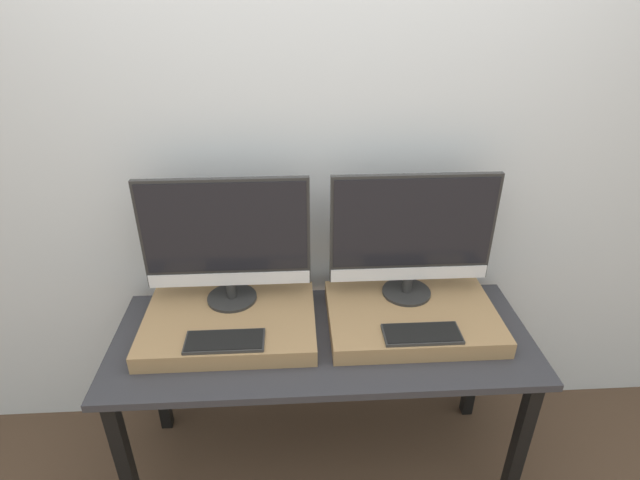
{
  "coord_description": "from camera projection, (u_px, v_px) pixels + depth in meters",
  "views": [
    {
      "loc": [
        -0.1,
        -1.22,
        1.98
      ],
      "look_at": [
        0.0,
        0.48,
        1.06
      ],
      "focal_mm": 28.0,
      "sensor_mm": 36.0,
      "label": 1
    }
  ],
  "objects": [
    {
      "name": "keyboard_left",
      "position": [
        225.0,
        341.0,
        1.8
      ],
      "size": [
        0.29,
        0.12,
        0.01
      ],
      "color": "#2D2D2D",
      "rests_on": "wooden_riser_left"
    },
    {
      "name": "keyboard_right",
      "position": [
        422.0,
        334.0,
        1.83
      ],
      "size": [
        0.29,
        0.12,
        0.01
      ],
      "color": "#2D2D2D",
      "rests_on": "wooden_riser_right"
    },
    {
      "name": "monitor_left",
      "position": [
        226.0,
        239.0,
        1.91
      ],
      "size": [
        0.64,
        0.2,
        0.53
      ],
      "color": "#282828",
      "rests_on": "wooden_riser_left"
    },
    {
      "name": "wall_back",
      "position": [
        317.0,
        163.0,
        2.01
      ],
      "size": [
        8.0,
        0.04,
        2.6
      ],
      "color": "silver",
      "rests_on": "ground_plane"
    },
    {
      "name": "workbench",
      "position": [
        322.0,
        352.0,
        1.98
      ],
      "size": [
        1.62,
        0.63,
        0.73
      ],
      "color": "#2D2D33",
      "rests_on": "ground_plane"
    },
    {
      "name": "monitor_right",
      "position": [
        412.0,
        234.0,
        1.94
      ],
      "size": [
        0.64,
        0.2,
        0.53
      ],
      "color": "#282828",
      "rests_on": "wooden_riser_right"
    },
    {
      "name": "wooden_riser_right",
      "position": [
        412.0,
        317.0,
        1.99
      ],
      "size": [
        0.66,
        0.46,
        0.07
      ],
      "color": "#99754C",
      "rests_on": "workbench"
    },
    {
      "name": "wooden_riser_left",
      "position": [
        230.0,
        323.0,
        1.95
      ],
      "size": [
        0.66,
        0.46,
        0.07
      ],
      "color": "#99754C",
      "rests_on": "workbench"
    }
  ]
}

